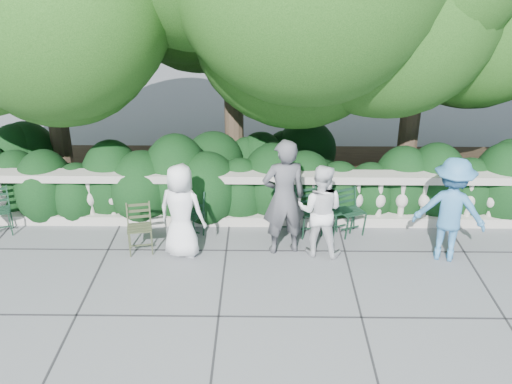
{
  "coord_description": "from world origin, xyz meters",
  "views": [
    {
      "loc": [
        0.11,
        -7.49,
        4.93
      ],
      "look_at": [
        0.0,
        1.0,
        1.0
      ],
      "focal_mm": 40.0,
      "sensor_mm": 36.0,
      "label": 1
    }
  ],
  "objects_px": {
    "chair_e": "(286,237)",
    "person_casual_man": "(320,211)",
    "chair_d": "(354,237)",
    "chair_a": "(2,237)",
    "person_businessman": "(181,211)",
    "person_older_blue": "(450,210)",
    "chair_c": "(312,238)",
    "chair_f": "(341,236)",
    "chair_weathered": "(142,256)",
    "chair_b": "(187,241)",
    "person_woman_grey": "(284,197)"
  },
  "relations": [
    {
      "from": "chair_d",
      "to": "chair_e",
      "type": "relative_size",
      "value": 1.0
    },
    {
      "from": "person_businessman",
      "to": "person_woman_grey",
      "type": "xyz_separation_m",
      "value": [
        1.65,
        0.13,
        0.19
      ]
    },
    {
      "from": "chair_a",
      "to": "chair_f",
      "type": "xyz_separation_m",
      "value": [
        5.98,
        0.12,
        0.0
      ]
    },
    {
      "from": "person_casual_man",
      "to": "person_woman_grey",
      "type": "bearing_deg",
      "value": 7.67
    },
    {
      "from": "chair_d",
      "to": "chair_f",
      "type": "distance_m",
      "value": 0.22
    },
    {
      "from": "chair_b",
      "to": "person_woman_grey",
      "type": "xyz_separation_m",
      "value": [
        1.66,
        -0.3,
        0.99
      ]
    },
    {
      "from": "person_businessman",
      "to": "person_casual_man",
      "type": "distance_m",
      "value": 2.24
    },
    {
      "from": "chair_d",
      "to": "chair_weathered",
      "type": "distance_m",
      "value": 3.67
    },
    {
      "from": "chair_e",
      "to": "chair_weathered",
      "type": "height_order",
      "value": "same"
    },
    {
      "from": "chair_weathered",
      "to": "person_woman_grey",
      "type": "height_order",
      "value": "person_woman_grey"
    },
    {
      "from": "person_businessman",
      "to": "person_older_blue",
      "type": "height_order",
      "value": "person_older_blue"
    },
    {
      "from": "chair_c",
      "to": "chair_d",
      "type": "bearing_deg",
      "value": -15.72
    },
    {
      "from": "chair_weathered",
      "to": "person_older_blue",
      "type": "height_order",
      "value": "person_older_blue"
    },
    {
      "from": "person_casual_man",
      "to": "person_older_blue",
      "type": "height_order",
      "value": "person_older_blue"
    },
    {
      "from": "chair_d",
      "to": "person_older_blue",
      "type": "relative_size",
      "value": 0.48
    },
    {
      "from": "chair_a",
      "to": "person_older_blue",
      "type": "height_order",
      "value": "person_older_blue"
    },
    {
      "from": "chair_f",
      "to": "chair_weathered",
      "type": "bearing_deg",
      "value": 164.87
    },
    {
      "from": "chair_d",
      "to": "person_businessman",
      "type": "distance_m",
      "value": 3.08
    },
    {
      "from": "chair_d",
      "to": "person_businessman",
      "type": "bearing_deg",
      "value": 167.31
    },
    {
      "from": "chair_e",
      "to": "person_woman_grey",
      "type": "xyz_separation_m",
      "value": [
        -0.07,
        -0.47,
        0.99
      ]
    },
    {
      "from": "chair_a",
      "to": "chair_b",
      "type": "bearing_deg",
      "value": -21.84
    },
    {
      "from": "chair_weathered",
      "to": "person_casual_man",
      "type": "height_order",
      "value": "person_casual_man"
    },
    {
      "from": "chair_e",
      "to": "person_casual_man",
      "type": "relative_size",
      "value": 0.53
    },
    {
      "from": "chair_a",
      "to": "chair_d",
      "type": "distance_m",
      "value": 6.19
    },
    {
      "from": "chair_weathered",
      "to": "person_casual_man",
      "type": "relative_size",
      "value": 0.53
    },
    {
      "from": "person_businessman",
      "to": "person_casual_man",
      "type": "height_order",
      "value": "person_businessman"
    },
    {
      "from": "chair_d",
      "to": "person_casual_man",
      "type": "relative_size",
      "value": 0.53
    },
    {
      "from": "chair_c",
      "to": "chair_d",
      "type": "xyz_separation_m",
      "value": [
        0.74,
        0.03,
        0.0
      ]
    },
    {
      "from": "chair_a",
      "to": "person_businessman",
      "type": "bearing_deg",
      "value": -29.3
    },
    {
      "from": "chair_a",
      "to": "chair_d",
      "type": "relative_size",
      "value": 1.0
    },
    {
      "from": "chair_f",
      "to": "person_casual_man",
      "type": "bearing_deg",
      "value": -155.84
    },
    {
      "from": "chair_b",
      "to": "chair_e",
      "type": "xyz_separation_m",
      "value": [
        1.73,
        0.17,
        0.0
      ]
    },
    {
      "from": "chair_b",
      "to": "person_older_blue",
      "type": "height_order",
      "value": "person_older_blue"
    },
    {
      "from": "person_woman_grey",
      "to": "person_casual_man",
      "type": "xyz_separation_m",
      "value": [
        0.59,
        -0.06,
        -0.2
      ]
    },
    {
      "from": "chair_e",
      "to": "person_casual_man",
      "type": "height_order",
      "value": "person_casual_man"
    },
    {
      "from": "chair_a",
      "to": "chair_f",
      "type": "relative_size",
      "value": 1.0
    },
    {
      "from": "chair_c",
      "to": "person_casual_man",
      "type": "height_order",
      "value": "person_casual_man"
    },
    {
      "from": "chair_a",
      "to": "chair_weathered",
      "type": "relative_size",
      "value": 1.0
    },
    {
      "from": "chair_d",
      "to": "person_woman_grey",
      "type": "xyz_separation_m",
      "value": [
        -1.26,
        -0.46,
        0.99
      ]
    },
    {
      "from": "chair_c",
      "to": "chair_weathered",
      "type": "relative_size",
      "value": 1.0
    },
    {
      "from": "chair_f",
      "to": "person_casual_man",
      "type": "relative_size",
      "value": 0.53
    },
    {
      "from": "chair_d",
      "to": "person_woman_grey",
      "type": "distance_m",
      "value": 1.67
    },
    {
      "from": "chair_f",
      "to": "chair_weathered",
      "type": "xyz_separation_m",
      "value": [
        -3.4,
        -0.72,
        0.0
      ]
    },
    {
      "from": "chair_c",
      "to": "chair_f",
      "type": "relative_size",
      "value": 1.0
    },
    {
      "from": "person_casual_man",
      "to": "person_older_blue",
      "type": "distance_m",
      "value": 2.06
    },
    {
      "from": "chair_c",
      "to": "person_older_blue",
      "type": "height_order",
      "value": "person_older_blue"
    },
    {
      "from": "person_casual_man",
      "to": "chair_weathered",
      "type": "bearing_deg",
      "value": 16.69
    },
    {
      "from": "chair_b",
      "to": "chair_a",
      "type": "bearing_deg",
      "value": -159.73
    },
    {
      "from": "chair_b",
      "to": "chair_f",
      "type": "distance_m",
      "value": 2.72
    },
    {
      "from": "chair_weathered",
      "to": "person_casual_man",
      "type": "xyz_separation_m",
      "value": [
        2.93,
        0.14,
        0.79
      ]
    }
  ]
}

